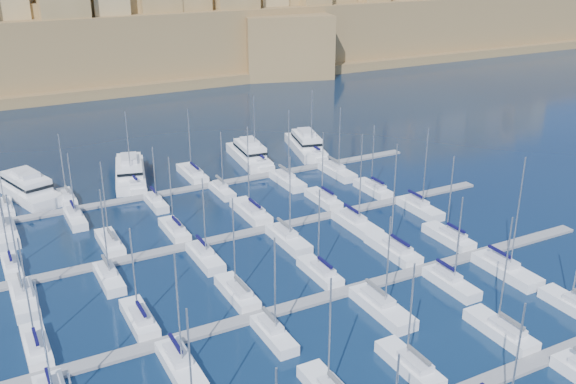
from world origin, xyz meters
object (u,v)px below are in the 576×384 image
sailboat_4 (501,330)px  motor_yacht_c (249,154)px  motor_yacht_d (306,144)px  motor_yacht_b (130,172)px  motor_yacht_a (26,187)px

sailboat_4 → motor_yacht_c: size_ratio=0.91×
sailboat_4 → motor_yacht_d: bearing=78.9°
sailboat_4 → motor_yacht_c: bearing=89.7°
sailboat_4 → motor_yacht_b: (-23.92, 70.39, 0.97)m
motor_yacht_b → motor_yacht_d: size_ratio=1.04×
motor_yacht_a → motor_yacht_b: same height
motor_yacht_a → motor_yacht_c: size_ratio=1.17×
motor_yacht_a → motor_yacht_d: bearing=-0.9°
motor_yacht_a → motor_yacht_c: (42.64, -1.21, 0.00)m
motor_yacht_a → motor_yacht_c: same height
motor_yacht_a → motor_yacht_c: 42.66m
motor_yacht_a → sailboat_4: bearing=-59.2°
motor_yacht_b → motor_yacht_a: bearing=178.4°
sailboat_4 → motor_yacht_a: (-42.27, 70.89, 0.97)m
motor_yacht_c → motor_yacht_d: size_ratio=0.94×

